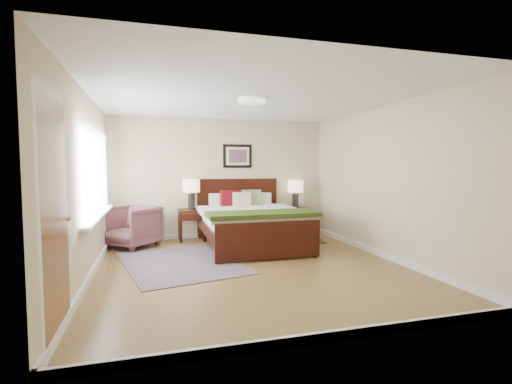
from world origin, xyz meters
TOP-DOWN VIEW (x-y plane):
  - floor at (0.00, 0.00)m, footprint 5.00×5.00m
  - back_wall at (0.00, 2.50)m, footprint 4.50×0.04m
  - front_wall at (0.00, -2.50)m, footprint 4.50×0.04m
  - left_wall at (-2.25, 0.00)m, footprint 0.04×5.00m
  - right_wall at (2.25, 0.00)m, footprint 0.04×5.00m
  - ceiling at (0.00, 0.00)m, footprint 4.50×5.00m
  - window at (-2.20, 0.70)m, footprint 0.11×2.72m
  - door at (-2.23, -1.75)m, footprint 0.06×1.00m
  - ceil_fixture at (0.00, 0.00)m, footprint 0.44×0.44m
  - bed at (0.35, 1.39)m, footprint 1.86×2.26m
  - wall_art at (0.35, 2.47)m, footprint 0.62×0.05m
  - nightstand_left at (-0.65, 2.25)m, footprint 0.53×0.48m
  - nightstand_right at (1.60, 2.26)m, footprint 0.59×0.44m
  - lamp_left at (-0.65, 2.27)m, footprint 0.34×0.34m
  - lamp_right at (1.60, 2.27)m, footprint 0.34×0.34m
  - armchair at (-1.80, 1.92)m, footprint 1.18×1.18m
  - rug_persian at (-1.03, 0.54)m, footprint 2.06×2.56m
  - rug_navy at (1.56, 1.78)m, footprint 0.89×1.19m

SIDE VIEW (x-z plane):
  - floor at x=0.00m, z-range 0.00..0.00m
  - rug_persian at x=-1.03m, z-range 0.00..0.01m
  - rug_navy at x=1.56m, z-range 0.00..0.01m
  - nightstand_right at x=1.60m, z-range 0.07..0.66m
  - armchair at x=-1.80m, z-range 0.00..0.77m
  - nightstand_left at x=-0.65m, z-range 0.19..0.82m
  - bed at x=0.35m, z-range -0.05..1.17m
  - lamp_right at x=1.60m, z-range 0.71..1.32m
  - lamp_left at x=-0.65m, z-range 0.75..1.36m
  - door at x=-2.23m, z-range -0.02..2.16m
  - back_wall at x=0.00m, z-range 0.00..2.50m
  - front_wall at x=0.00m, z-range 0.00..2.50m
  - left_wall at x=-2.25m, z-range 0.00..2.50m
  - right_wall at x=2.25m, z-range 0.00..2.50m
  - window at x=-2.20m, z-range 0.72..2.04m
  - wall_art at x=0.35m, z-range 1.47..1.97m
  - ceil_fixture at x=0.00m, z-range 2.43..2.50m
  - ceiling at x=0.00m, z-range 2.49..2.51m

